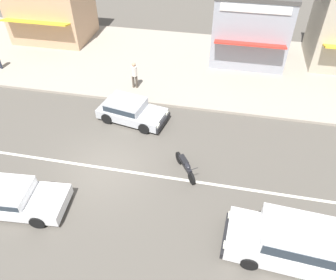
% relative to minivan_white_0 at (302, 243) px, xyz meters
% --- Properties ---
extents(ground_plane, '(160.00, 160.00, 0.00)m').
position_rel_minivan_white_0_xyz_m(ground_plane, '(-8.13, 2.79, -0.85)').
color(ground_plane, '#544F47').
extents(lane_centre_stripe, '(50.40, 0.14, 0.01)m').
position_rel_minivan_white_0_xyz_m(lane_centre_stripe, '(-8.13, 2.79, -0.84)').
color(lane_centre_stripe, silver).
rests_on(lane_centre_stripe, ground).
extents(kerb_strip, '(68.00, 10.00, 0.15)m').
position_rel_minivan_white_0_xyz_m(kerb_strip, '(-8.13, 13.10, -0.77)').
color(kerb_strip, '#9E9384').
rests_on(kerb_strip, ground).
extents(minivan_white_0, '(4.99, 2.20, 1.56)m').
position_rel_minivan_white_0_xyz_m(minivan_white_0, '(0.00, 0.00, 0.00)').
color(minivan_white_0, white).
rests_on(minivan_white_0, ground).
extents(hatchback_silver_1, '(3.88, 2.32, 1.10)m').
position_rel_minivan_white_0_xyz_m(hatchback_silver_1, '(-8.06, 6.61, -0.26)').
color(hatchback_silver_1, '#B7BABF').
rests_on(hatchback_silver_1, ground).
extents(sedan_white_2, '(4.52, 2.13, 1.06)m').
position_rel_minivan_white_0_xyz_m(sedan_white_2, '(-11.02, 0.04, -0.31)').
color(sedan_white_2, white).
rests_on(sedan_white_2, ground).
extents(motorcycle_2, '(1.17, 1.65, 0.80)m').
position_rel_minivan_white_0_xyz_m(motorcycle_2, '(-4.54, 3.27, -0.42)').
color(motorcycle_2, black).
rests_on(motorcycle_2, ground).
extents(pedestrian_mid_kerb, '(0.34, 0.34, 1.63)m').
position_rel_minivan_white_0_xyz_m(pedestrian_mid_kerb, '(-8.60, 9.50, 0.26)').
color(pedestrian_mid_kerb, '#4C4238').
rests_on(pedestrian_mid_kerb, kerb_strip).
extents(shopfront_corner_warung, '(4.84, 5.05, 4.57)m').
position_rel_minivan_white_0_xyz_m(shopfront_corner_warung, '(-2.13, 14.86, 1.59)').
color(shopfront_corner_warung, '#999EA8').
rests_on(shopfront_corner_warung, kerb_strip).
extents(shopfront_mid_block, '(5.46, 4.93, 4.79)m').
position_rel_minivan_white_0_xyz_m(shopfront_mid_block, '(-16.53, 15.39, 1.71)').
color(shopfront_mid_block, tan).
rests_on(shopfront_mid_block, kerb_strip).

